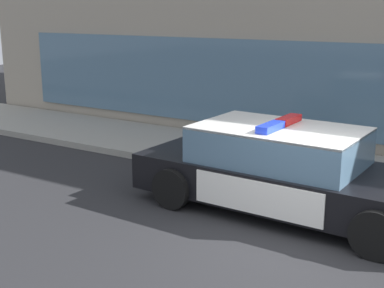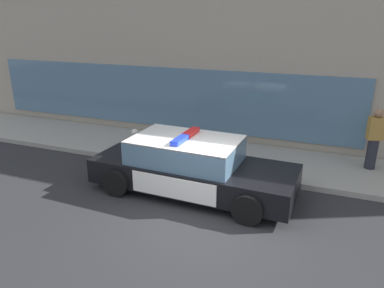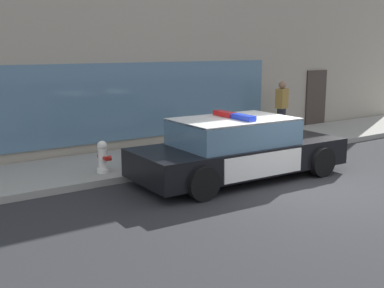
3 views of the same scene
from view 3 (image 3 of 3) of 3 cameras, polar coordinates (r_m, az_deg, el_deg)
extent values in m
plane|color=#262628|center=(10.65, 13.66, -4.86)|extent=(48.00, 48.00, 0.00)
cube|color=gray|center=(13.36, 1.44, -0.92)|extent=(48.00, 2.62, 0.15)
cube|color=gray|center=(18.55, -13.33, 13.61)|extent=(22.77, 10.64, 7.49)
cube|color=slate|center=(12.65, -15.38, 4.30)|extent=(13.66, 0.08, 2.10)
cube|color=#382D28|center=(18.24, 14.36, 5.13)|extent=(1.00, 0.08, 2.10)
cube|color=black|center=(10.95, 5.68, -1.44)|extent=(5.03, 2.02, 0.60)
cube|color=silver|center=(11.96, 11.67, 0.27)|extent=(1.75, 1.88, 0.05)
cube|color=silver|center=(9.94, -2.18, -1.72)|extent=(1.45, 1.87, 0.05)
cube|color=silver|center=(11.62, 2.41, -0.64)|extent=(2.09, 0.10, 0.51)
cube|color=silver|center=(10.19, 8.54, -2.48)|extent=(2.09, 0.10, 0.51)
cube|color=yellow|center=(11.64, 2.36, -0.63)|extent=(0.22, 0.02, 0.26)
cube|color=slate|center=(10.72, 4.90, 1.40)|extent=(2.64, 1.76, 0.60)
cube|color=silver|center=(10.67, 4.93, 2.94)|extent=(2.64, 1.76, 0.04)
cube|color=red|center=(10.92, 3.86, 3.57)|extent=(0.22, 0.64, 0.11)
cube|color=blue|center=(10.40, 6.07, 3.14)|extent=(0.22, 0.64, 0.11)
cylinder|color=black|center=(12.71, 8.85, -0.47)|extent=(0.69, 0.24, 0.68)
cylinder|color=black|center=(11.43, 15.04, -2.05)|extent=(0.69, 0.24, 0.68)
cylinder|color=black|center=(10.85, -4.23, -2.40)|extent=(0.69, 0.24, 0.68)
cylinder|color=black|center=(9.32, 1.29, -4.68)|extent=(0.69, 0.24, 0.68)
cylinder|color=silver|center=(11.04, -10.44, -3.07)|extent=(0.28, 0.28, 0.10)
cylinder|color=silver|center=(10.98, -10.49, -1.68)|extent=(0.19, 0.19, 0.45)
sphere|color=silver|center=(10.91, -10.55, -0.19)|extent=(0.22, 0.22, 0.22)
cylinder|color=#B21E19|center=(10.90, -10.56, 0.21)|extent=(0.06, 0.06, 0.05)
cylinder|color=#B21E19|center=(10.84, -10.18, -1.71)|extent=(0.09, 0.10, 0.09)
cylinder|color=#B21E19|center=(11.10, -10.81, -1.42)|extent=(0.09, 0.10, 0.09)
cylinder|color=#B21E19|center=(11.04, -9.78, -1.67)|extent=(0.10, 0.12, 0.12)
cylinder|color=#23232D|center=(15.80, 10.45, 2.64)|extent=(0.28, 0.28, 0.85)
cube|color=olive|center=(15.71, 10.54, 5.29)|extent=(0.45, 0.36, 0.62)
sphere|color=#8C664C|center=(15.67, 10.60, 6.86)|extent=(0.24, 0.24, 0.24)
camera|label=1|loc=(9.98, 53.78, 8.45)|focal=49.95mm
camera|label=2|loc=(10.04, 54.52, 13.96)|focal=34.16mm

